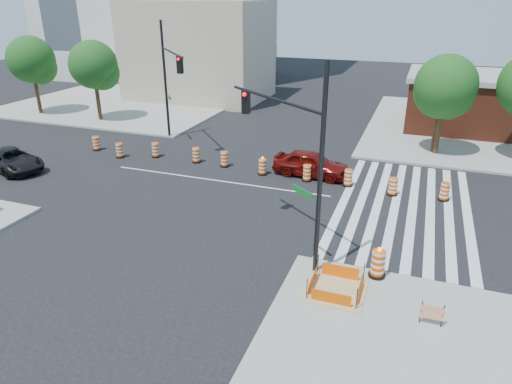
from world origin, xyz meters
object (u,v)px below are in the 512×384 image
signal_pole_se (293,143)px  red_coupe (311,164)px  signal_pole_nw (169,73)px  dark_suv (11,160)px

signal_pole_se → red_coupe: bearing=-44.0°
signal_pole_nw → dark_suv: bearing=-80.6°
red_coupe → signal_pole_nw: signal_pole_nw is taller
dark_suv → red_coupe: bearing=-55.5°
red_coupe → dark_suv: red_coupe is taller
dark_suv → signal_pole_se: signal_pole_se is taller
dark_suv → signal_pole_se: 20.70m
signal_pole_se → dark_suv: bearing=26.0°
signal_pole_se → signal_pole_nw: signal_pole_nw is taller
red_coupe → signal_pole_se: 10.66m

